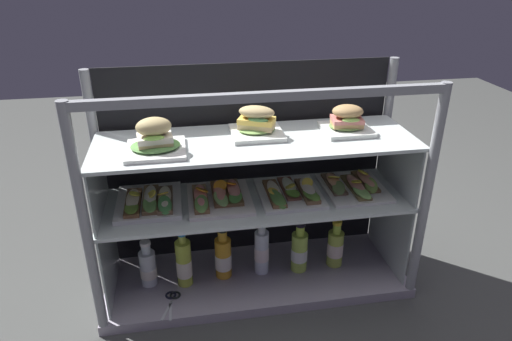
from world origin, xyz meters
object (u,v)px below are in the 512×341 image
object	(u,v)px
plated_roll_sandwich_mid_right	(257,125)
open_sandwich_tray_mid_right	(219,196)
juice_bottle_back_center	(262,251)
plated_roll_sandwich_near_right_corner	(347,122)
open_sandwich_tray_far_left	(354,186)
juice_bottle_near_post	(223,257)
open_sandwich_tray_near_left_corner	(291,192)
juice_bottle_back_right	(335,247)
juice_bottle_front_fourth	(148,267)
open_sandwich_tray_right_of_center	(149,201)
plated_roll_sandwich_right_of_center	(155,140)
kitchen_scissors	(172,298)
juice_bottle_front_middle	(184,263)
juice_bottle_tucked_behind	(299,251)

from	to	relation	value
plated_roll_sandwich_mid_right	open_sandwich_tray_mid_right	bearing A→B (deg)	-166.76
plated_roll_sandwich_mid_right	juice_bottle_back_center	world-z (taller)	plated_roll_sandwich_mid_right
plated_roll_sandwich_near_right_corner	open_sandwich_tray_mid_right	bearing A→B (deg)	-178.41
open_sandwich_tray_far_left	juice_bottle_near_post	distance (m)	0.61
open_sandwich_tray_near_left_corner	open_sandwich_tray_far_left	size ratio (longest dim) A/B	1.01
plated_roll_sandwich_near_right_corner	juice_bottle_back_center	bearing A→B (deg)	-177.59
plated_roll_sandwich_near_right_corner	juice_bottle_back_right	distance (m)	0.56
juice_bottle_front_fourth	open_sandwich_tray_right_of_center	bearing A→B (deg)	7.30
plated_roll_sandwich_mid_right	juice_bottle_back_right	xyz separation A→B (m)	(0.33, -0.04, -0.56)
open_sandwich_tray_near_left_corner	plated_roll_sandwich_mid_right	bearing A→B (deg)	160.48
juice_bottle_back_center	juice_bottle_back_right	xyz separation A→B (m)	(0.32, -0.00, -0.02)
plated_roll_sandwich_right_of_center	open_sandwich_tray_right_of_center	size ratio (longest dim) A/B	0.73
plated_roll_sandwich_mid_right	open_sandwich_tray_near_left_corner	world-z (taller)	plated_roll_sandwich_mid_right
plated_roll_sandwich_right_of_center	open_sandwich_tray_far_left	distance (m)	0.81
juice_bottle_front_fourth	open_sandwich_tray_mid_right	bearing A→B (deg)	-0.28
kitchen_scissors	juice_bottle_back_center	bearing A→B (deg)	16.67
plated_roll_sandwich_mid_right	open_sandwich_tray_far_left	xyz separation A→B (m)	(0.39, -0.03, -0.27)
juice_bottle_front_middle	plated_roll_sandwich_right_of_center	bearing A→B (deg)	-149.70
plated_roll_sandwich_right_of_center	open_sandwich_tray_right_of_center	xyz separation A→B (m)	(-0.05, 0.07, -0.27)
plated_roll_sandwich_mid_right	open_sandwich_tray_mid_right	xyz separation A→B (m)	(-0.15, -0.04, -0.27)
plated_roll_sandwich_mid_right	juice_bottle_front_fourth	world-z (taller)	plated_roll_sandwich_mid_right
open_sandwich_tray_near_left_corner	juice_bottle_near_post	size ratio (longest dim) A/B	1.20
plated_roll_sandwich_mid_right	kitchen_scissors	size ratio (longest dim) A/B	1.16
open_sandwich_tray_right_of_center	juice_bottle_front_middle	distance (m)	0.30
plated_roll_sandwich_right_of_center	plated_roll_sandwich_near_right_corner	size ratio (longest dim) A/B	1.13
plated_roll_sandwich_mid_right	plated_roll_sandwich_near_right_corner	world-z (taller)	plated_roll_sandwich_mid_right
plated_roll_sandwich_mid_right	open_sandwich_tray_near_left_corner	bearing A→B (deg)	-19.52
juice_bottle_front_middle	kitchen_scissors	distance (m)	0.14
open_sandwich_tray_mid_right	juice_bottle_front_fourth	distance (m)	0.42
open_sandwich_tray_mid_right	kitchen_scissors	world-z (taller)	open_sandwich_tray_mid_right
plated_roll_sandwich_mid_right	juice_bottle_front_middle	bearing A→B (deg)	-168.90
juice_bottle_front_middle	open_sandwich_tray_right_of_center	bearing A→B (deg)	165.05
juice_bottle_back_center	kitchen_scissors	bearing A→B (deg)	-163.33
open_sandwich_tray_mid_right	plated_roll_sandwich_mid_right	bearing A→B (deg)	13.24
plated_roll_sandwich_near_right_corner	open_sandwich_tray_far_left	world-z (taller)	plated_roll_sandwich_near_right_corner
open_sandwich_tray_mid_right	open_sandwich_tray_far_left	xyz separation A→B (m)	(0.55, 0.00, -0.00)
plated_roll_sandwich_right_of_center	juice_bottle_near_post	xyz separation A→B (m)	(0.22, 0.06, -0.56)
juice_bottle_tucked_behind	open_sandwich_tray_mid_right	bearing A→B (deg)	178.14
plated_roll_sandwich_right_of_center	plated_roll_sandwich_near_right_corner	world-z (taller)	plated_roll_sandwich_right_of_center
open_sandwich_tray_right_of_center	juice_bottle_tucked_behind	size ratio (longest dim) A/B	1.21
kitchen_scissors	plated_roll_sandwich_mid_right	bearing A→B (deg)	22.44
juice_bottle_near_post	kitchen_scissors	distance (m)	0.26
plated_roll_sandwich_right_of_center	open_sandwich_tray_right_of_center	world-z (taller)	plated_roll_sandwich_right_of_center
open_sandwich_tray_right_of_center	juice_bottle_front_middle	world-z (taller)	open_sandwich_tray_right_of_center
juice_bottle_front_middle	juice_bottle_back_center	distance (m)	0.32
juice_bottle_tucked_behind	kitchen_scissors	world-z (taller)	juice_bottle_tucked_behind
plated_roll_sandwich_mid_right	open_sandwich_tray_near_left_corner	distance (m)	0.30
juice_bottle_front_middle	juice_bottle_back_right	size ratio (longest dim) A/B	1.14
juice_bottle_tucked_behind	juice_bottle_back_right	distance (m)	0.16
open_sandwich_tray_right_of_center	juice_bottle_near_post	size ratio (longest dim) A/B	1.19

